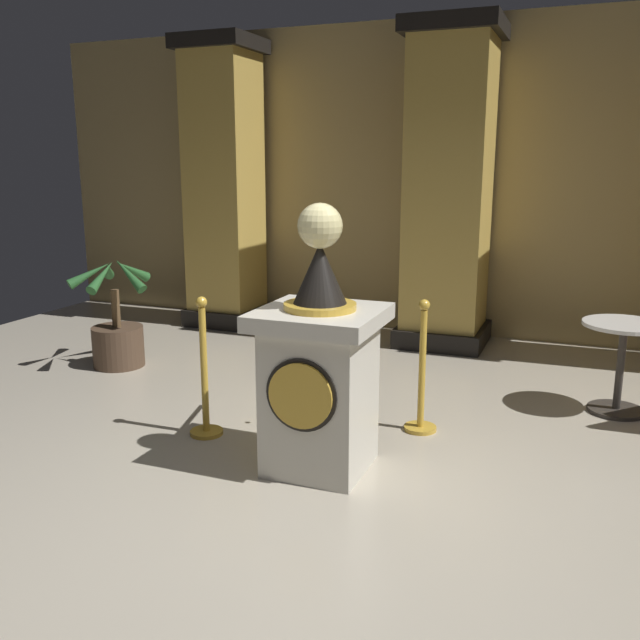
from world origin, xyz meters
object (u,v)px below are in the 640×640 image
stanchion_near (422,386)px  potted_palm_left (117,332)px  pedestal_clock (320,369)px  cafe_table (621,355)px  stanchion_far (205,388)px

stanchion_near → potted_palm_left: 3.15m
pedestal_clock → cafe_table: pedestal_clock is taller
stanchion_far → cafe_table: (2.79, 1.59, 0.11)m
stanchion_near → cafe_table: stanchion_near is taller
stanchion_near → cafe_table: size_ratio=1.35×
stanchion_far → cafe_table: bearing=29.7°
pedestal_clock → potted_palm_left: bearing=152.3°
cafe_table → pedestal_clock: bearing=-135.3°
stanchion_near → stanchion_far: (-1.43, -0.65, 0.02)m
stanchion_near → potted_palm_left: size_ratio=0.91×
potted_palm_left → cafe_table: (4.46, 0.41, 0.13)m
potted_palm_left → cafe_table: bearing=5.3°
pedestal_clock → stanchion_far: (-0.97, 0.21, -0.31)m
stanchion_near → potted_palm_left: potted_palm_left is taller
stanchion_near → stanchion_far: size_ratio=0.96×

